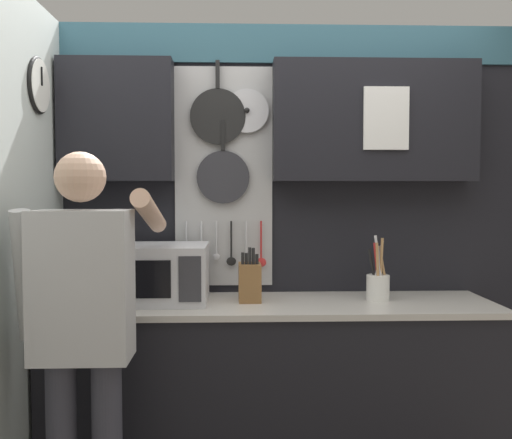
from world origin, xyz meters
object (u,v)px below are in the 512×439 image
microwave (159,273)px  utensil_crock (378,284)px  knife_block (250,282)px  person (83,318)px

microwave → utensil_crock: bearing=0.1°
microwave → knife_block: (0.45, 0.00, -0.04)m
microwave → person: bearing=-111.7°
knife_block → utensil_crock: utensil_crock is taller
microwave → person: size_ratio=0.29×
microwave → person: person is taller
person → knife_block: bearing=40.0°
knife_block → person: person is taller
microwave → person: (-0.23, -0.57, -0.09)m
microwave → knife_block: size_ratio=1.74×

